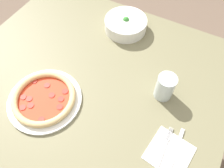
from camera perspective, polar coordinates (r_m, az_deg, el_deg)
name	(u,v)px	position (r m, az deg, el deg)	size (l,w,h in m)	color
ground_plane	(98,137)	(1.66, -3.70, -13.73)	(8.00, 8.00, 0.00)	brown
dining_table	(91,91)	(1.06, -5.62, -1.79)	(1.21, 1.10, 0.75)	#706B4C
pizza	(44,99)	(0.95, -17.28, -3.66)	(0.31, 0.31, 0.04)	white
bowl	(126,24)	(1.17, 3.61, 15.44)	(0.22, 0.22, 0.08)	white
napkin	(169,153)	(0.86, 14.75, -16.98)	(0.17, 0.17, 0.00)	white
fork	(164,150)	(0.86, 13.32, -16.44)	(0.02, 0.19, 0.00)	silver
knife	(174,157)	(0.86, 15.81, -17.97)	(0.02, 0.22, 0.01)	silver
glass	(165,87)	(0.91, 13.68, -0.75)	(0.08, 0.08, 0.12)	silver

